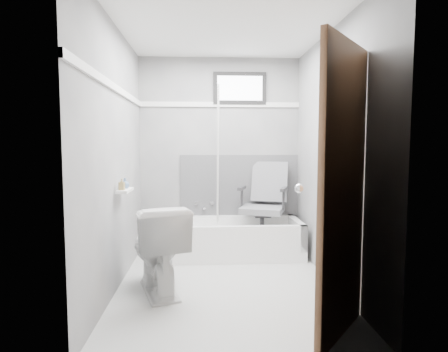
{
  "coord_description": "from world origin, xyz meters",
  "views": [
    {
      "loc": [
        -0.22,
        -3.44,
        1.31
      ],
      "look_at": [
        0.0,
        0.35,
        1.0
      ],
      "focal_mm": 30.0,
      "sensor_mm": 36.0,
      "label": 1
    }
  ],
  "objects": [
    {
      "name": "floor",
      "position": [
        0.0,
        0.0,
        0.0
      ],
      "size": [
        2.6,
        2.6,
        0.0
      ],
      "primitive_type": "plane",
      "color": "silver",
      "rests_on": "ground"
    },
    {
      "name": "ceiling",
      "position": [
        0.0,
        0.0,
        2.4
      ],
      "size": [
        2.6,
        2.6,
        0.0
      ],
      "primitive_type": "plane",
      "rotation": [
        3.14,
        0.0,
        0.0
      ],
      "color": "silver",
      "rests_on": "floor"
    },
    {
      "name": "wall_back",
      "position": [
        0.0,
        1.3,
        1.2
      ],
      "size": [
        2.0,
        0.02,
        2.4
      ],
      "primitive_type": "cube",
      "color": "slate",
      "rests_on": "floor"
    },
    {
      "name": "wall_front",
      "position": [
        0.0,
        -1.3,
        1.2
      ],
      "size": [
        2.0,
        0.02,
        2.4
      ],
      "primitive_type": "cube",
      "color": "slate",
      "rests_on": "floor"
    },
    {
      "name": "wall_left",
      "position": [
        -1.0,
        0.0,
        1.2
      ],
      "size": [
        0.02,
        2.6,
        2.4
      ],
      "primitive_type": "cube",
      "color": "slate",
      "rests_on": "floor"
    },
    {
      "name": "wall_right",
      "position": [
        1.0,
        0.0,
        1.2
      ],
      "size": [
        0.02,
        2.6,
        2.4
      ],
      "primitive_type": "cube",
      "color": "slate",
      "rests_on": "floor"
    },
    {
      "name": "bathtub",
      "position": [
        0.2,
        0.93,
        0.21
      ],
      "size": [
        1.5,
        0.7,
        0.42
      ],
      "primitive_type": null,
      "color": "white",
      "rests_on": "floor"
    },
    {
      "name": "office_chair",
      "position": [
        0.5,
        0.98,
        0.62
      ],
      "size": [
        0.73,
        0.73,
        0.99
      ],
      "primitive_type": null,
      "rotation": [
        0.0,
        0.0,
        -0.33
      ],
      "color": "#5A5A5F",
      "rests_on": "bathtub"
    },
    {
      "name": "toilet",
      "position": [
        -0.62,
        -0.14,
        0.39
      ],
      "size": [
        0.67,
        0.9,
        0.78
      ],
      "primitive_type": "imported",
      "rotation": [
        0.0,
        0.0,
        3.46
      ],
      "color": "white",
      "rests_on": "floor"
    },
    {
      "name": "door",
      "position": [
        0.98,
        -1.28,
        1.0
      ],
      "size": [
        0.78,
        0.78,
        2.0
      ],
      "primitive_type": null,
      "color": "#51341E",
      "rests_on": "floor"
    },
    {
      "name": "window",
      "position": [
        0.25,
        1.29,
        2.02
      ],
      "size": [
        0.66,
        0.04,
        0.4
      ],
      "primitive_type": null,
      "color": "black",
      "rests_on": "wall_back"
    },
    {
      "name": "backerboard",
      "position": [
        0.25,
        1.29,
        0.8
      ],
      "size": [
        1.5,
        0.02,
        0.78
      ],
      "primitive_type": "cube",
      "color": "#4C4C4F",
      "rests_on": "wall_back"
    },
    {
      "name": "trim_back",
      "position": [
        0.0,
        1.29,
        1.82
      ],
      "size": [
        2.0,
        0.02,
        0.06
      ],
      "primitive_type": "cube",
      "color": "white",
      "rests_on": "wall_back"
    },
    {
      "name": "trim_left",
      "position": [
        -0.99,
        0.0,
        1.82
      ],
      "size": [
        0.02,
        2.6,
        0.06
      ],
      "primitive_type": "cube",
      "color": "white",
      "rests_on": "wall_left"
    },
    {
      "name": "pole",
      "position": [
        -0.03,
        1.06,
        1.05
      ],
      "size": [
        0.02,
        0.42,
        1.91
      ],
      "primitive_type": "cylinder",
      "rotation": [
        0.21,
        0.0,
        0.0
      ],
      "color": "silver",
      "rests_on": "bathtub"
    },
    {
      "name": "shelf",
      "position": [
        -0.93,
        0.01,
        0.9
      ],
      "size": [
        0.1,
        0.32,
        0.02
      ],
      "primitive_type": "cube",
      "color": "white",
      "rests_on": "wall_left"
    },
    {
      "name": "soap_bottle_a",
      "position": [
        -0.94,
        -0.07,
        0.97
      ],
      "size": [
        0.05,
        0.05,
        0.11
      ],
      "primitive_type": "imported",
      "rotation": [
        0.0,
        0.0,
        -0.09
      ],
      "color": "#9B864D",
      "rests_on": "shelf"
    },
    {
      "name": "soap_bottle_b",
      "position": [
        -0.94,
        0.07,
        0.96
      ],
      "size": [
        0.1,
        0.1,
        0.1
      ],
      "primitive_type": "imported",
      "rotation": [
        0.0,
        0.0,
        0.38
      ],
      "color": "slate",
      "rests_on": "shelf"
    },
    {
      "name": "faucet",
      "position": [
        -0.2,
        1.27,
        0.55
      ],
      "size": [
        0.26,
        0.1,
        0.16
      ],
      "primitive_type": null,
      "color": "silver",
      "rests_on": "wall_back"
    }
  ]
}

